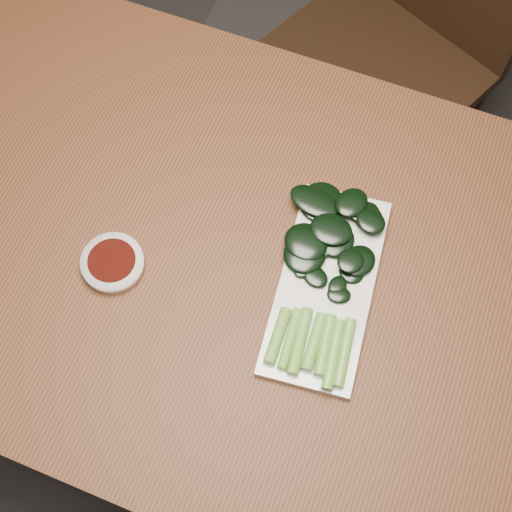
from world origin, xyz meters
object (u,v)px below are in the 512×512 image
(chair_far, at_px, (393,38))
(serving_plate, at_px, (326,286))
(sauce_bowl, at_px, (113,263))
(gai_lan, at_px, (326,261))
(table, at_px, (244,274))

(chair_far, distance_m, serving_plate, 0.79)
(serving_plate, bearing_deg, sauce_bowl, -164.54)
(gai_lan, bearing_deg, serving_plate, -67.45)
(table, xyz_separation_m, chair_far, (0.06, 0.73, -0.19))
(table, distance_m, gai_lan, 0.16)
(chair_far, bearing_deg, sauce_bowl, -82.33)
(chair_far, relative_size, serving_plate, 2.66)
(gai_lan, bearing_deg, sauce_bowl, -158.73)
(chair_far, relative_size, gai_lan, 2.75)
(table, bearing_deg, sauce_bowl, -153.38)
(serving_plate, distance_m, gai_lan, 0.04)
(gai_lan, bearing_deg, chair_far, 94.83)
(serving_plate, height_order, gai_lan, gai_lan)
(sauce_bowl, bearing_deg, table, 26.62)
(chair_far, xyz_separation_m, sauce_bowl, (-0.24, -0.82, 0.27))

